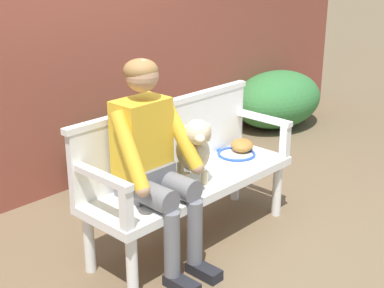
{
  "coord_description": "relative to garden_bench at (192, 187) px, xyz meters",
  "views": [
    {
      "loc": [
        -2.52,
        -2.37,
        1.98
      ],
      "look_at": [
        0.0,
        0.0,
        0.72
      ],
      "focal_mm": 51.67,
      "sensor_mm": 36.0,
      "label": 1
    }
  ],
  "objects": [
    {
      "name": "bench_backrest",
      "position": [
        0.0,
        0.24,
        0.32
      ],
      "size": [
        1.66,
        0.06,
        0.5
      ],
      "color": "white",
      "rests_on": "garden_bench"
    },
    {
      "name": "hedge_bush_far_left",
      "position": [
        0.3,
        1.17,
        -0.13
      ],
      "size": [
        0.8,
        0.69,
        0.56
      ],
      "primitive_type": "ellipsoid",
      "color": "#194C1E",
      "rests_on": "ground"
    },
    {
      "name": "tennis_racket",
      "position": [
        0.55,
        0.08,
        0.07
      ],
      "size": [
        0.35,
        0.58,
        0.03
      ],
      "color": "blue",
      "rests_on": "garden_bench"
    },
    {
      "name": "bench_armrest_left_end",
      "position": [
        -0.77,
        -0.09,
        0.27
      ],
      "size": [
        0.06,
        0.53,
        0.28
      ],
      "color": "white",
      "rests_on": "garden_bench"
    },
    {
      "name": "brick_garden_fence",
      "position": [
        0.0,
        1.51,
        0.63
      ],
      "size": [
        8.0,
        0.3,
        2.08
      ],
      "primitive_type": "cube",
      "color": "brown",
      "rests_on": "ground"
    },
    {
      "name": "ground_plane",
      "position": [
        0.0,
        0.0,
        -0.41
      ],
      "size": [
        40.0,
        40.0,
        0.0
      ],
      "primitive_type": "plane",
      "color": "brown"
    },
    {
      "name": "baseball_glove",
      "position": [
        0.65,
        0.09,
        0.11
      ],
      "size": [
        0.28,
        0.27,
        0.09
      ],
      "primitive_type": "ellipsoid",
      "rotation": [
        0.0,
        0.0,
        0.65
      ],
      "color": "#9E6B2D",
      "rests_on": "garden_bench"
    },
    {
      "name": "hedge_bush_mid_left",
      "position": [
        2.58,
        1.09,
        -0.1
      ],
      "size": [
        1.2,
        0.85,
        0.63
      ],
      "primitive_type": "ellipsoid",
      "color": "#337538",
      "rests_on": "ground"
    },
    {
      "name": "bench_armrest_right_end",
      "position": [
        0.77,
        -0.09,
        0.27
      ],
      "size": [
        0.06,
        0.53,
        0.28
      ],
      "color": "white",
      "rests_on": "garden_bench"
    },
    {
      "name": "person_seated",
      "position": [
        -0.38,
        -0.02,
        0.33
      ],
      "size": [
        0.56,
        0.67,
        1.34
      ],
      "color": "black",
      "rests_on": "ground"
    },
    {
      "name": "garden_bench",
      "position": [
        0.0,
        0.0,
        0.0
      ],
      "size": [
        1.62,
        0.53,
        0.47
      ],
      "color": "white",
      "rests_on": "ground"
    },
    {
      "name": "dog_on_bench",
      "position": [
        -0.03,
        -0.04,
        0.3
      ],
      "size": [
        0.37,
        0.44,
        0.47
      ],
      "color": "beige",
      "rests_on": "garden_bench"
    }
  ]
}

